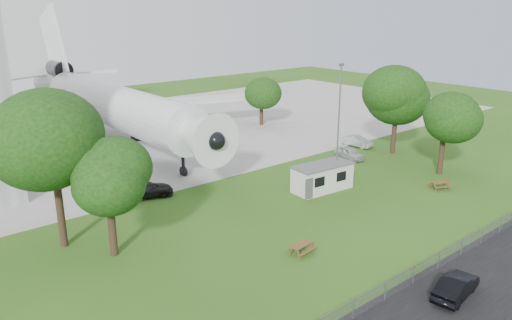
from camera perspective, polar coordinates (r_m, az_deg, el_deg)
ground at (r=41.40m, az=7.94°, el=-7.65°), size 160.00×160.00×0.00m
asphalt_strip at (r=35.12m, az=24.21°, el=-13.94°), size 120.00×8.00×0.02m
concrete_apron at (r=71.10m, az=-15.20°, el=2.56°), size 120.00×46.00×0.03m
airliner at (r=67.28m, az=-16.32°, el=6.25°), size 46.36×47.73×17.69m
site_cabin at (r=49.03m, az=7.61°, el=-1.95°), size 6.85×3.20×2.62m
picnic_west at (r=37.13m, az=5.20°, el=-10.62°), size 1.98×1.72×0.76m
picnic_east at (r=52.43m, az=20.24°, el=-3.14°), size 2.27×2.14×0.76m
fence at (r=36.47m, az=19.23°, el=-12.15°), size 58.00×0.04×1.30m
lamp_mast at (r=49.18m, az=9.39°, el=3.72°), size 0.16×0.16×12.00m
tree_west_big at (r=38.10m, az=-22.28°, el=1.52°), size 8.34×8.34×12.01m
tree_west_small at (r=36.00m, az=-16.62°, el=-1.97°), size 5.87×5.87×8.87m
tree_east_front at (r=55.63m, az=20.84°, el=4.50°), size 6.14×6.14×9.21m
tree_east_back at (r=61.85m, az=15.83°, el=7.01°), size 8.32×8.32×11.18m
tree_far_apron at (r=74.81m, az=0.63°, el=7.65°), size 5.59×5.59×7.65m
car_centre_sedan at (r=34.08m, az=21.89°, el=-13.28°), size 4.46×2.12×1.41m
car_ne_hatch at (r=59.76m, az=10.62°, el=0.80°), size 2.19×4.24×1.38m
car_ne_sedan at (r=65.07m, az=11.50°, el=2.08°), size 1.79×4.20×1.35m
car_apron_van at (r=48.08m, az=-12.66°, el=-3.30°), size 5.80×3.74×1.56m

